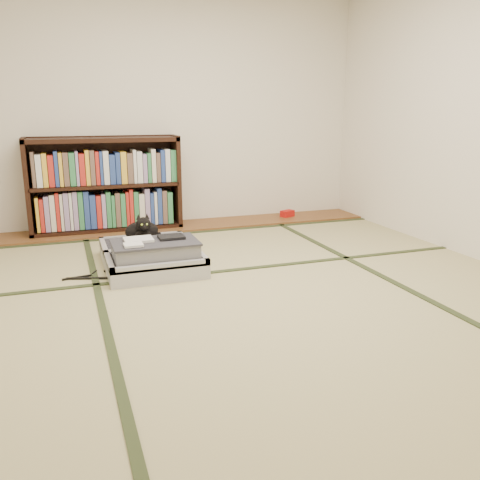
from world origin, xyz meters
name	(u,v)px	position (x,y,z in m)	size (l,w,h in m)	color
floor	(250,287)	(0.00, 0.00, 0.00)	(4.50, 4.50, 0.00)	tan
wood_strip	(183,226)	(0.00, 2.00, 0.01)	(4.00, 0.50, 0.02)	brown
red_item	(287,213)	(1.21, 2.03, 0.06)	(0.15, 0.09, 0.07)	#B8130E
room_shell	(251,65)	(0.00, 0.00, 1.46)	(4.50, 4.50, 4.50)	white
tatami_borders	(228,267)	(0.00, 0.49, 0.00)	(4.00, 4.50, 0.01)	#2D381E
bookcase	(106,187)	(-0.76, 2.07, 0.45)	(1.47, 0.34, 0.95)	black
suitcase	(151,255)	(-0.56, 0.69, 0.10)	(0.71, 0.94, 0.28)	#A9AAAE
cat	(142,231)	(-0.58, 0.98, 0.23)	(0.31, 0.32, 0.25)	black
cable_coil	(164,238)	(-0.40, 1.02, 0.15)	(0.10, 0.10, 0.02)	white
hanger	(96,277)	(-0.99, 0.57, 0.01)	(0.44, 0.26, 0.01)	black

